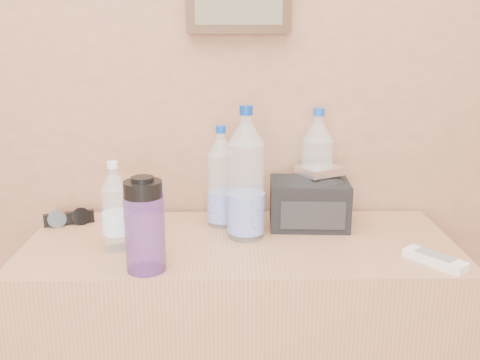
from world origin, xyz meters
name	(u,v)px	position (x,y,z in m)	size (l,w,h in m)	color
dresser	(240,356)	(0.19, 1.74, 0.36)	(1.17, 0.49, 0.73)	#A2835B
pet_large_b	(221,182)	(0.14, 1.87, 0.86)	(0.08, 0.08, 0.30)	silver
pet_large_c	(317,172)	(0.43, 1.90, 0.88)	(0.09, 0.09, 0.34)	#C8E8F4
pet_large_d	(246,181)	(0.21, 1.77, 0.89)	(0.10, 0.10, 0.37)	silver
pet_small	(116,211)	(-0.13, 1.69, 0.83)	(0.07, 0.07, 0.24)	silver
nalgene_bottle	(145,225)	(-0.03, 1.55, 0.84)	(0.09, 0.09, 0.23)	#59318F
sunglasses	(69,218)	(-0.31, 1.87, 0.75)	(0.14, 0.05, 0.04)	black
ac_remote	(435,260)	(0.67, 1.58, 0.74)	(0.16, 0.05, 0.02)	white
toiletry_bag	(309,200)	(0.40, 1.86, 0.80)	(0.23, 0.16, 0.15)	black
foil_packet	(320,170)	(0.43, 1.87, 0.89)	(0.11, 0.09, 0.02)	silver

